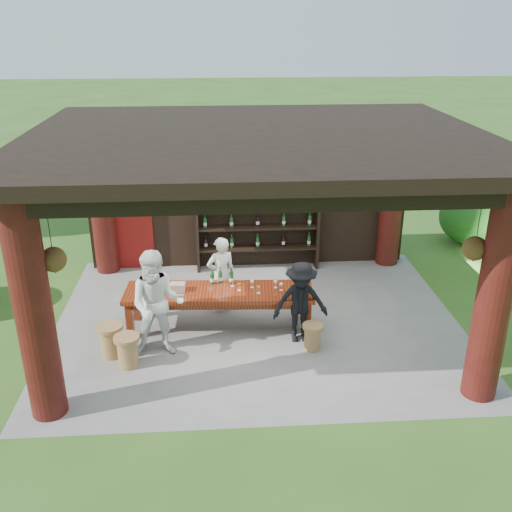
{
  "coord_description": "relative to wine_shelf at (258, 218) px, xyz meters",
  "views": [
    {
      "loc": [
        -0.66,
        -9.25,
        5.24
      ],
      "look_at": [
        0.0,
        0.4,
        1.15
      ],
      "focal_mm": 40.0,
      "sensor_mm": 36.0,
      "label": 1
    }
  ],
  "objects": [
    {
      "name": "napkin_basket",
      "position": [
        -1.6,
        -2.58,
        -0.37
      ],
      "size": [
        0.27,
        0.19,
        0.14
      ],
      "primitive_type": "cube",
      "rotation": [
        0.0,
        0.0,
        -0.05
      ],
      "color": "#BF6672",
      "rests_on": "tasting_table"
    },
    {
      "name": "shrubs",
      "position": [
        2.51,
        -1.47,
        -0.63
      ],
      "size": [
        14.87,
        8.84,
        1.36
      ],
      "color": "#194C14",
      "rests_on": "ground"
    },
    {
      "name": "stool_near_left",
      "position": [
        -2.36,
        -3.75,
        -0.9
      ],
      "size": [
        0.41,
        0.41,
        0.55
      ],
      "rotation": [
        0.0,
        0.0,
        -0.33
      ],
      "color": "olive",
      "rests_on": "ground"
    },
    {
      "name": "guest_man",
      "position": [
        0.51,
        -3.15,
        -0.45
      ],
      "size": [
        0.98,
        0.61,
        1.47
      ],
      "primitive_type": "imported",
      "rotation": [
        0.0,
        0.0,
        0.07
      ],
      "color": "black",
      "rests_on": "ground"
    },
    {
      "name": "wine_shelf",
      "position": [
        0.0,
        0.0,
        0.0
      ],
      "size": [
        2.69,
        0.41,
        2.37
      ],
      "color": "black",
      "rests_on": "ground"
    },
    {
      "name": "pavilion",
      "position": [
        -0.19,
        -2.02,
        0.94
      ],
      "size": [
        7.5,
        6.0,
        3.6
      ],
      "color": "slate",
      "rests_on": "ground"
    },
    {
      "name": "tasting_table",
      "position": [
        -0.87,
        -2.62,
        -0.55
      ],
      "size": [
        3.38,
        1.04,
        0.75
      ],
      "rotation": [
        0.0,
        0.0,
        -0.05
      ],
      "color": "#571B0C",
      "rests_on": "ground"
    },
    {
      "name": "ground",
      "position": [
        -0.18,
        -2.45,
        -1.19
      ],
      "size": [
        90.0,
        90.0,
        0.0
      ],
      "primitive_type": "plane",
      "color": "#2D5119",
      "rests_on": "ground"
    },
    {
      "name": "table_bottles",
      "position": [
        -0.83,
        -2.33,
        -0.28
      ],
      "size": [
        0.42,
        0.13,
        0.31
      ],
      "color": "#194C1E",
      "rests_on": "tasting_table"
    },
    {
      "name": "host",
      "position": [
        -0.83,
        -1.97,
        -0.44
      ],
      "size": [
        0.63,
        0.5,
        1.5
      ],
      "primitive_type": "imported",
      "rotation": [
        0.0,
        0.0,
        3.43
      ],
      "color": "silver",
      "rests_on": "ground"
    },
    {
      "name": "guest_woman",
      "position": [
        -1.88,
        -3.41,
        -0.27
      ],
      "size": [
        0.91,
        0.71,
        1.84
      ],
      "primitive_type": "imported",
      "rotation": [
        0.0,
        0.0,
        0.02
      ],
      "color": "white",
      "rests_on": "ground"
    },
    {
      "name": "table_glasses",
      "position": [
        -0.21,
        -2.62,
        -0.36
      ],
      "size": [
        0.92,
        0.38,
        0.15
      ],
      "color": "silver",
      "rests_on": "tasting_table"
    },
    {
      "name": "trees",
      "position": [
        2.51,
        -0.78,
        2.18
      ],
      "size": [
        21.25,
        11.22,
        4.8
      ],
      "color": "#3F2819",
      "rests_on": "ground"
    },
    {
      "name": "stool_near_right",
      "position": [
        0.68,
        -3.45,
        -0.94
      ],
      "size": [
        0.35,
        0.35,
        0.46
      ],
      "rotation": [
        0.0,
        0.0,
        -0.42
      ],
      "color": "olive",
      "rests_on": "ground"
    },
    {
      "name": "stool_far_left",
      "position": [
        -2.68,
        -3.43,
        -0.89
      ],
      "size": [
        0.43,
        0.43,
        0.57
      ],
      "rotation": [
        0.0,
        0.0,
        -0.12
      ],
      "color": "olive",
      "rests_on": "ground"
    }
  ]
}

